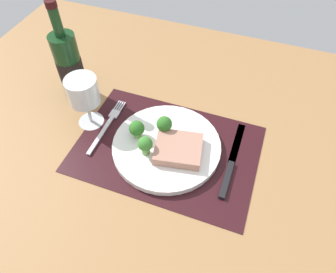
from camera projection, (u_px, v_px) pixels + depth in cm
name	position (u px, v px, depth cm)	size (l,w,h in cm)	color
ground_plane	(167.00, 152.00, 76.86)	(140.00, 110.00, 3.00)	#996D42
placemat	(167.00, 148.00, 75.58)	(43.83, 30.21, 0.30)	black
plate	(167.00, 146.00, 74.85)	(26.27, 26.27, 1.60)	white
steak	(178.00, 149.00, 71.84)	(10.79, 9.41, 2.36)	tan
broccoli_near_fork	(164.00, 125.00, 74.24)	(3.81, 3.81, 5.08)	#6B994C
broccoli_front_edge	(145.00, 145.00, 70.18)	(3.48, 3.48, 5.20)	#6B994C
broccoli_center	(137.00, 129.00, 73.75)	(3.78, 3.78, 4.72)	#6B994C
fork	(107.00, 125.00, 79.80)	(2.40, 19.20, 0.50)	silver
knife	(231.00, 164.00, 72.11)	(1.80, 23.00, 0.80)	black
wine_bottle	(69.00, 65.00, 81.20)	(6.74, 6.74, 27.13)	#143819
wine_glass	(84.00, 94.00, 73.67)	(7.64, 7.64, 14.20)	silver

